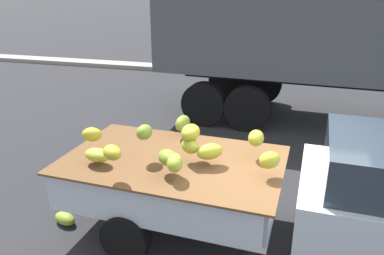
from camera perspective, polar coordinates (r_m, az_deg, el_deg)
ground at (r=5.50m, az=11.99°, el=-16.45°), size 220.00×220.00×0.00m
curb_strip at (r=14.67m, az=15.14°, el=7.64°), size 80.00×0.80×0.16m
pickup_truck at (r=4.93m, az=20.58°, el=-9.88°), size 5.27×2.07×1.70m
fallen_banana_bunch_near_tailgate at (r=5.96m, az=-18.70°, el=-12.95°), size 0.42×0.32×0.17m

